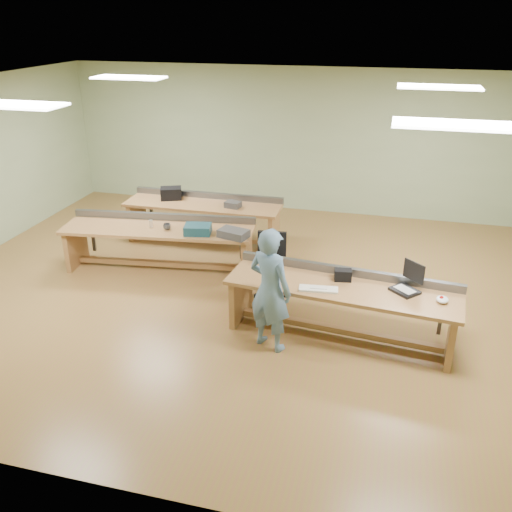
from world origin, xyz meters
name	(u,v)px	position (x,y,z in m)	size (l,w,h in m)	color
floor	(250,291)	(0.00, 0.00, 0.00)	(10.00, 10.00, 0.00)	brown
ceiling	(249,93)	(0.00, 0.00, 3.00)	(10.00, 10.00, 0.00)	silver
wall_back	(299,141)	(0.00, 4.00, 1.50)	(10.00, 0.04, 3.00)	#9AAC82
wall_front	(120,355)	(0.00, -4.00, 1.50)	(10.00, 0.04, 3.00)	#9AAC82
fluor_panels	(249,95)	(0.00, 0.00, 2.97)	(6.20, 3.50, 0.03)	white
workbench_front	(342,298)	(1.48, -0.89, 0.56)	(3.08, 1.12, 0.86)	olive
workbench_mid	(159,237)	(-1.68, 0.46, 0.56)	(3.22, 1.21, 0.86)	olive
workbench_back	(204,213)	(-1.37, 1.78, 0.56)	(2.91, 0.81, 0.86)	olive
person	(270,290)	(0.63, -1.38, 0.82)	(0.60, 0.39, 1.64)	#6282A0
laptop_base	(405,291)	(2.26, -0.88, 0.77)	(0.33, 0.27, 0.04)	black
laptop_screen	(414,271)	(2.35, -0.79, 1.01)	(0.33, 0.02, 0.26)	black
keyboard	(318,289)	(1.20, -1.10, 0.76)	(0.49, 0.16, 0.03)	beige
trackball_mouse	(442,299)	(2.71, -1.03, 0.79)	(0.15, 0.17, 0.07)	white
camera_bag	(343,275)	(1.47, -0.74, 0.83)	(0.22, 0.14, 0.15)	black
task_chair	(270,273)	(0.32, 0.02, 0.35)	(0.57, 0.57, 0.97)	black
parts_bin_teal	(198,229)	(-0.95, 0.33, 0.82)	(0.42, 0.31, 0.15)	#153945
parts_bin_grey	(234,233)	(-0.35, 0.33, 0.81)	(0.45, 0.29, 0.12)	#343437
mug	(167,227)	(-1.50, 0.38, 0.80)	(0.12, 0.12, 0.10)	#343437
drinks_can	(151,223)	(-1.80, 0.42, 0.81)	(0.06, 0.06, 0.12)	silver
storage_box_back	(171,193)	(-2.04, 1.86, 0.86)	(0.38, 0.27, 0.22)	black
tray_back	(233,205)	(-0.77, 1.68, 0.80)	(0.27, 0.20, 0.11)	#343437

